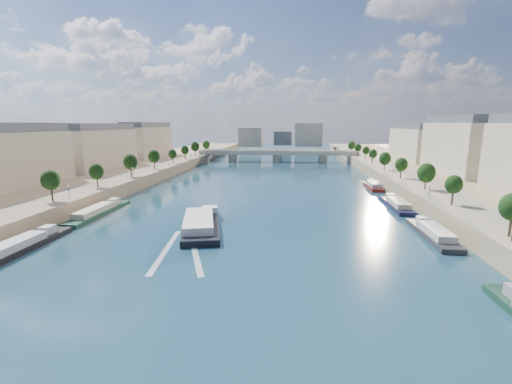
# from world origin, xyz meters

# --- Properties ---
(ground) EXTENTS (700.00, 700.00, 0.00)m
(ground) POSITION_xyz_m (0.00, 100.00, 0.00)
(ground) COLOR #0E2A3E
(ground) RESTS_ON ground
(quay_left) EXTENTS (44.00, 520.00, 5.00)m
(quay_left) POSITION_xyz_m (-72.00, 100.00, 2.50)
(quay_left) COLOR #9E8460
(quay_left) RESTS_ON ground
(quay_right) EXTENTS (44.00, 520.00, 5.00)m
(quay_right) POSITION_xyz_m (72.00, 100.00, 2.50)
(quay_right) COLOR #9E8460
(quay_right) RESTS_ON ground
(pave_left) EXTENTS (14.00, 520.00, 0.10)m
(pave_left) POSITION_xyz_m (-57.00, 100.00, 5.05)
(pave_left) COLOR gray
(pave_left) RESTS_ON quay_left
(pave_right) EXTENTS (14.00, 520.00, 0.10)m
(pave_right) POSITION_xyz_m (57.00, 100.00, 5.05)
(pave_right) COLOR gray
(pave_right) RESTS_ON quay_right
(trees_left) EXTENTS (4.80, 268.80, 8.26)m
(trees_left) POSITION_xyz_m (-55.00, 102.00, 10.48)
(trees_left) COLOR #382B1E
(trees_left) RESTS_ON ground
(trees_right) EXTENTS (4.80, 268.80, 8.26)m
(trees_right) POSITION_xyz_m (55.00, 110.00, 10.48)
(trees_right) COLOR #382B1E
(trees_right) RESTS_ON ground
(lamps_left) EXTENTS (0.36, 200.36, 4.28)m
(lamps_left) POSITION_xyz_m (-52.50, 90.00, 7.78)
(lamps_left) COLOR black
(lamps_left) RESTS_ON ground
(lamps_right) EXTENTS (0.36, 200.36, 4.28)m
(lamps_right) POSITION_xyz_m (52.50, 105.00, 7.78)
(lamps_right) COLOR black
(lamps_right) RESTS_ON ground
(buildings_left) EXTENTS (16.00, 226.00, 23.20)m
(buildings_left) POSITION_xyz_m (-85.00, 112.00, 16.45)
(buildings_left) COLOR #B7A58D
(buildings_left) RESTS_ON ground
(buildings_right) EXTENTS (16.00, 226.00, 23.20)m
(buildings_right) POSITION_xyz_m (85.00, 112.00, 16.45)
(buildings_right) COLOR #B7A58D
(buildings_right) RESTS_ON ground
(skyline) EXTENTS (79.00, 42.00, 22.00)m
(skyline) POSITION_xyz_m (3.19, 319.52, 14.66)
(skyline) COLOR #B7A58D
(skyline) RESTS_ON ground
(bridge) EXTENTS (112.00, 12.00, 8.15)m
(bridge) POSITION_xyz_m (0.00, 222.83, 5.08)
(bridge) COLOR #C1B79E
(bridge) RESTS_ON ground
(tour_barge) EXTENTS (15.96, 31.77, 4.15)m
(tour_barge) POSITION_xyz_m (-11.67, 63.16, 1.21)
(tour_barge) COLOR black
(tour_barge) RESTS_ON ground
(wake) EXTENTS (13.89, 25.95, 0.04)m
(wake) POSITION_xyz_m (-11.67, 46.63, 0.02)
(wake) COLOR silver
(wake) RESTS_ON ground
(moored_barges_right) EXTENTS (5.00, 122.38, 3.60)m
(moored_barges_right) POSITION_xyz_m (45.50, 74.33, 0.84)
(moored_barges_right) COLOR #163829
(moored_barges_right) RESTS_ON ground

